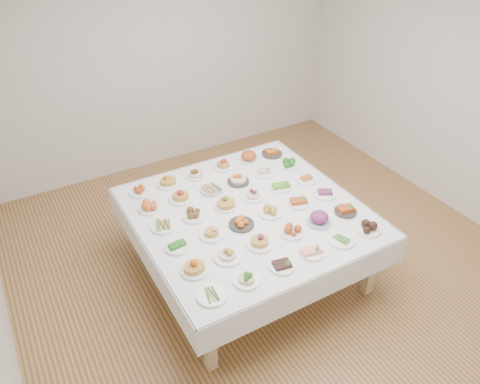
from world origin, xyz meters
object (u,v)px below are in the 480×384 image
dish_35 (272,152)px  dish_18 (163,225)px  display_table (248,217)px  dish_0 (212,295)px

dish_35 → dish_18: bearing=-158.6°
display_table → dish_18: (-0.79, 0.17, 0.09)m
dish_0 → display_table: bearing=45.3°
dish_18 → dish_35: size_ratio=1.02×
dish_35 → dish_0: bearing=-134.8°
display_table → dish_0: bearing=-134.7°
display_table → dish_18: bearing=168.0°
display_table → dish_35: (0.79, 0.79, 0.11)m
dish_18 → dish_35: bearing=21.4°
display_table → dish_35: dish_35 is taller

